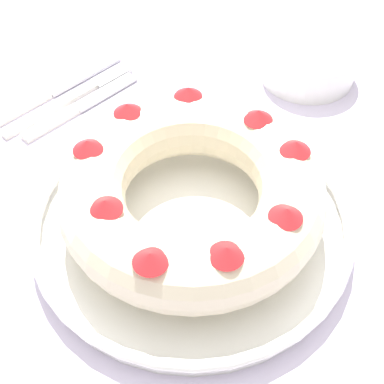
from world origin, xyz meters
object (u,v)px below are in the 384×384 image
object	(u,v)px
bundt_cake	(192,191)
cake_knife	(74,110)
serving_dish	(192,221)
side_bowl	(308,62)
serving_knife	(47,95)
fork	(79,94)

from	to	relation	value
bundt_cake	cake_knife	xyz separation A→B (m)	(-0.26, 0.03, -0.06)
serving_dish	side_bowl	bearing A→B (deg)	103.94
cake_knife	serving_knife	bearing A→B (deg)	-167.89
serving_knife	side_bowl	size ratio (longest dim) A/B	1.65
cake_knife	serving_dish	bearing A→B (deg)	-1.64
serving_knife	side_bowl	world-z (taller)	side_bowl
serving_knife	side_bowl	distance (m)	0.38
side_bowl	cake_knife	bearing A→B (deg)	-121.41
cake_knife	side_bowl	world-z (taller)	side_bowl
serving_knife	cake_knife	bearing A→B (deg)	9.56
bundt_cake	serving_dish	bearing A→B (deg)	-25.35
side_bowl	serving_knife	bearing A→B (deg)	-127.97
cake_knife	side_bowl	xyz separation A→B (m)	(0.18, 0.29, 0.02)
fork	bundt_cake	bearing A→B (deg)	-10.70
serving_dish	serving_knife	world-z (taller)	serving_dish
serving_knife	side_bowl	bearing A→B (deg)	54.67
bundt_cake	cake_knife	world-z (taller)	bundt_cake
serving_dish	fork	size ratio (longest dim) A/B	1.66
fork	side_bowl	world-z (taller)	side_bowl
bundt_cake	fork	xyz separation A→B (m)	(-0.28, 0.06, -0.06)
serving_knife	cake_knife	xyz separation A→B (m)	(0.05, 0.01, 0.00)
bundt_cake	side_bowl	xyz separation A→B (m)	(-0.08, 0.32, -0.04)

